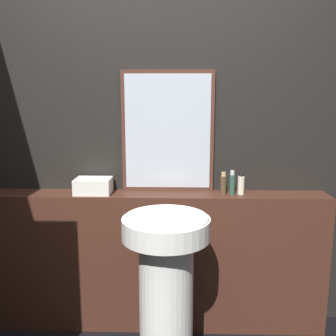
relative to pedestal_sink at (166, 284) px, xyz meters
The scene contains 8 objects.
wall_back 0.93m from the pedestal_sink, 97.96° to the left, with size 8.00×0.06×2.50m.
vanity_counter 0.48m from the pedestal_sink, 100.34° to the left, with size 2.26×0.22×0.94m.
pedestal_sink is the anchor object (origin of this frame).
mirror 0.97m from the pedestal_sink, 90.82° to the left, with size 0.61×0.03×0.80m.
towel_stack 0.81m from the pedestal_sink, 136.66° to the left, with size 0.23×0.18×0.10m.
shampoo_bottle 0.75m from the pedestal_sink, 52.57° to the left, with size 0.04×0.04×0.15m.
conditioner_bottle 0.78m from the pedestal_sink, 48.45° to the left, with size 0.04×0.04×0.16m.
lotion_bottle 0.81m from the pedestal_sink, 44.69° to the left, with size 0.04×0.04×0.15m.
Camera 1 is at (0.15, -1.02, 1.56)m, focal length 40.00 mm.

